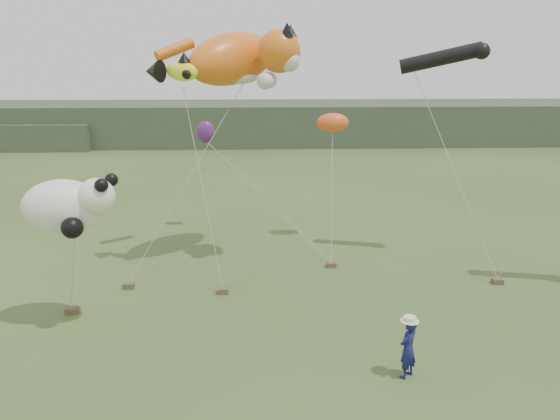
{
  "coord_description": "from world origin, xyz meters",
  "views": [
    {
      "loc": [
        -1.77,
        -13.24,
        8.01
      ],
      "look_at": [
        -1.08,
        3.0,
        3.64
      ],
      "focal_mm": 35.0,
      "sensor_mm": 36.0,
      "label": 1
    }
  ],
  "objects": [
    {
      "name": "misc_kites",
      "position": [
        -0.34,
        11.9,
        5.24
      ],
      "size": [
        7.03,
        2.62,
        1.58
      ],
      "color": "#EB5921",
      "rests_on": "ground"
    },
    {
      "name": "cat_kite",
      "position": [
        -2.29,
        8.87,
        8.22
      ],
      "size": [
        5.8,
        4.69,
        2.65
      ],
      "color": "orange",
      "rests_on": "ground"
    },
    {
      "name": "fish_kite",
      "position": [
        -4.91,
        7.8,
        7.75
      ],
      "size": [
        2.33,
        1.53,
        1.13
      ],
      "color": "#F3FF24",
      "rests_on": "ground"
    },
    {
      "name": "ground",
      "position": [
        0.0,
        0.0,
        0.0
      ],
      "size": [
        120.0,
        120.0,
        0.0
      ],
      "primitive_type": "plane",
      "color": "#385123",
      "rests_on": "ground"
    },
    {
      "name": "sandbag_anchors",
      "position": [
        -1.83,
        5.46,
        0.1
      ],
      "size": [
        15.59,
        4.17,
        0.2
      ],
      "color": "brown",
      "rests_on": "ground"
    },
    {
      "name": "tube_kites",
      "position": [
        8.59,
        6.8,
        7.43
      ],
      "size": [
        8.71,
        5.47,
        2.58
      ],
      "color": "black",
      "rests_on": "ground"
    },
    {
      "name": "panda_kite",
      "position": [
        -7.46,
        2.9,
        3.88
      ],
      "size": [
        2.91,
        1.88,
        1.81
      ],
      "color": "white",
      "rests_on": "ground"
    },
    {
      "name": "festival_attendant",
      "position": [
        2.11,
        -0.6,
        0.82
      ],
      "size": [
        0.71,
        0.69,
        1.64
      ],
      "primitive_type": "imported",
      "rotation": [
        0.0,
        0.0,
        3.89
      ],
      "color": "#151951",
      "rests_on": "ground"
    },
    {
      "name": "headland",
      "position": [
        -3.11,
        44.69,
        1.92
      ],
      "size": [
        90.0,
        13.0,
        4.0
      ],
      "color": "#2D3D28",
      "rests_on": "ground"
    }
  ]
}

